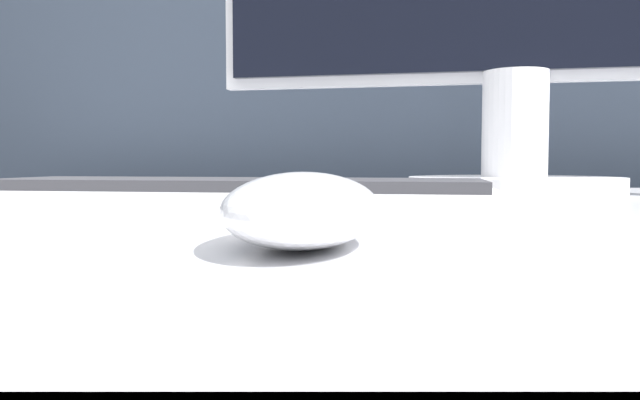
{
  "coord_description": "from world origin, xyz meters",
  "views": [
    {
      "loc": [
        0.03,
        -0.4,
        0.79
      ],
      "look_at": [
        -0.03,
        -0.1,
        0.77
      ],
      "focal_mm": 35.0,
      "sensor_mm": 36.0,
      "label": 1
    }
  ],
  "objects": [
    {
      "name": "partition_panel",
      "position": [
        0.0,
        0.68,
        0.56
      ],
      "size": [
        5.0,
        0.03,
        1.12
      ],
      "color": "#333D4C",
      "rests_on": "ground_plane"
    },
    {
      "name": "computer_mouse_near",
      "position": [
        -0.03,
        -0.14,
        0.77
      ],
      "size": [
        0.08,
        0.13,
        0.03
      ],
      "rotation": [
        0.0,
        0.0,
        0.11
      ],
      "color": "white",
      "rests_on": "desk"
    },
    {
      "name": "keyboard",
      "position": [
        -0.13,
        0.04,
        0.77
      ],
      "size": [
        0.39,
        0.13,
        0.02
      ],
      "rotation": [
        0.0,
        0.0,
        0.03
      ],
      "color": "silver",
      "rests_on": "desk"
    }
  ]
}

